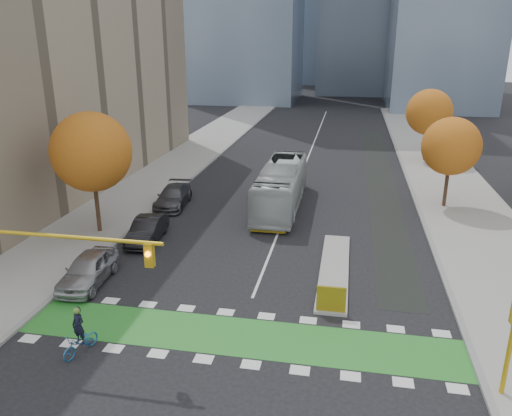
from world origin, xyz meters
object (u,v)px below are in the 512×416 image
at_px(tree_west, 91,152).
at_px(traffic_signal_west, 37,258).
at_px(bus, 281,186).
at_px(parked_car_b, 147,230).
at_px(hazard_board, 331,299).
at_px(tree_east_near, 451,146).
at_px(tree_east_far, 429,112).
at_px(cyclist, 80,338).
at_px(parked_car_c, 173,197).
at_px(parked_car_a, 88,269).

bearing_deg(tree_west, traffic_signal_west, -71.98).
bearing_deg(bus, parked_car_b, -132.08).
xyz_separation_m(hazard_board, traffic_signal_west, (-11.93, -4.71, 3.23)).
relative_size(tree_east_near, tree_east_far, 0.92).
bearing_deg(tree_east_far, tree_west, -133.30).
xyz_separation_m(tree_east_near, bus, (-12.60, -2.26, -3.14)).
xyz_separation_m(tree_west, tree_east_far, (24.50, 26.00, -0.38)).
distance_m(tree_west, cyclist, 15.01).
bearing_deg(tree_east_near, hazard_board, -114.20).
bearing_deg(parked_car_b, tree_east_near, 23.76).
xyz_separation_m(tree_east_near, parked_car_b, (-20.20, -10.80, -4.09)).
bearing_deg(hazard_board, traffic_signal_west, -158.45).
relative_size(tree_east_near, traffic_signal_west, 0.83).
height_order(tree_east_near, tree_east_far, tree_east_far).
relative_size(hazard_board, parked_car_b, 0.30).
bearing_deg(hazard_board, tree_west, 154.01).
bearing_deg(tree_east_far, parked_car_c, -137.63).
bearing_deg(traffic_signal_west, hazard_board, 21.55).
bearing_deg(bus, tree_east_near, 9.78).
relative_size(hazard_board, tree_east_far, 0.18).
relative_size(tree_east_far, traffic_signal_west, 0.90).
bearing_deg(parked_car_b, bus, 43.95).
relative_size(cyclist, parked_car_b, 0.46).
height_order(tree_west, bus, tree_west).
bearing_deg(tree_east_near, cyclist, -128.40).
distance_m(cyclist, bus, 21.44).
relative_size(hazard_board, traffic_signal_west, 0.16).
xyz_separation_m(traffic_signal_west, parked_car_b, (-0.27, 11.71, -3.26)).
distance_m(hazard_board, cyclist, 11.40).
bearing_deg(cyclist, hazard_board, 43.98).
bearing_deg(cyclist, traffic_signal_west, -176.55).
distance_m(tree_east_near, parked_car_b, 23.27).
bearing_deg(parked_car_c, tree_west, -120.32).
distance_m(bus, parked_car_a, 16.99).
xyz_separation_m(tree_west, parked_car_c, (3.00, 6.39, -4.84)).
bearing_deg(cyclist, bus, 92.08).
xyz_separation_m(bus, parked_car_b, (-7.61, -8.54, -0.95)).
bearing_deg(parked_car_a, tree_west, 109.59).
bearing_deg(parked_car_b, traffic_signal_west, -93.05).
height_order(tree_east_near, parked_car_a, tree_east_near).
bearing_deg(tree_west, bus, 34.16).
bearing_deg(parked_car_a, tree_east_far, 53.31).
bearing_deg(traffic_signal_west, parked_car_c, 93.24).
bearing_deg(tree_east_far, parked_car_b, -127.68).
bearing_deg(bus, hazard_board, -73.93).
height_order(bus, parked_car_c, bus).
relative_size(traffic_signal_west, parked_car_a, 1.75).
xyz_separation_m(hazard_board, cyclist, (-10.18, -5.14, -0.08)).
distance_m(parked_car_b, parked_car_c, 7.23).
relative_size(traffic_signal_west, cyclist, 3.93).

